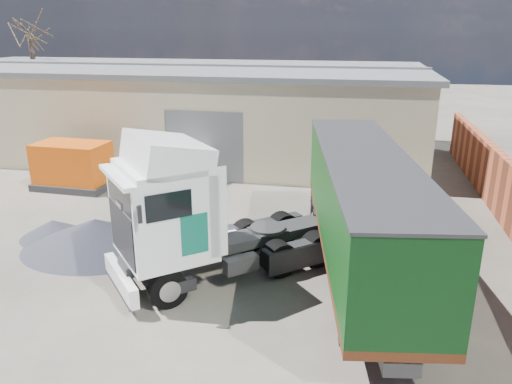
% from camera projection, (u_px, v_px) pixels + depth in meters
% --- Properties ---
extents(ground, '(120.00, 120.00, 0.00)m').
position_uv_depth(ground, '(175.00, 275.00, 16.01)').
color(ground, black).
rests_on(ground, ground).
extents(warehouse, '(30.60, 12.60, 5.42)m').
position_uv_depth(warehouse, '(171.00, 109.00, 31.17)').
color(warehouse, '#B6AA8C').
rests_on(warehouse, ground).
extents(bare_tree, '(4.00, 4.00, 9.60)m').
position_uv_depth(bare_tree, '(28.00, 21.00, 35.49)').
color(bare_tree, '#382B21').
rests_on(bare_tree, ground).
extents(tractor_unit, '(7.00, 6.58, 4.76)m').
position_uv_depth(tractor_unit, '(193.00, 220.00, 15.11)').
color(tractor_unit, black).
rests_on(tractor_unit, ground).
extents(box_trailer, '(4.30, 12.10, 3.94)m').
position_uv_depth(box_trailer, '(362.00, 203.00, 15.40)').
color(box_trailer, '#2D2D30').
rests_on(box_trailer, ground).
extents(panel_van, '(2.76, 4.37, 1.66)m').
position_uv_depth(panel_van, '(183.00, 170.00, 24.50)').
color(panel_van, black).
rests_on(panel_van, ground).
extents(orange_skip, '(3.69, 2.40, 2.25)m').
position_uv_depth(orange_skip, '(73.00, 168.00, 24.32)').
color(orange_skip, '#2D2D30').
rests_on(orange_skip, ground).
extents(gravel_heap, '(6.80, 6.07, 1.12)m').
position_uv_depth(gravel_heap, '(94.00, 234.00, 17.80)').
color(gravel_heap, black).
rests_on(gravel_heap, ground).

